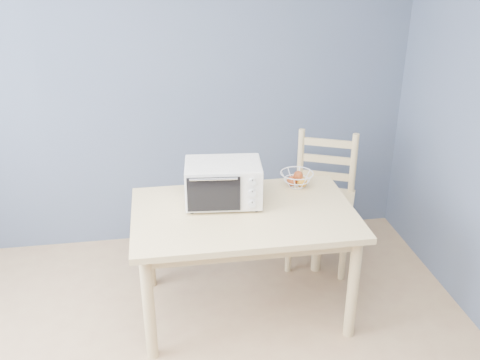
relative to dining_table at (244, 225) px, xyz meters
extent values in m
cube|color=#505B6E|center=(-0.52, 1.07, 0.65)|extent=(4.00, 0.01, 2.60)
cube|color=#DCC284|center=(0.00, 0.00, 0.08)|extent=(1.40, 0.90, 0.04)
cylinder|color=#DCC284|center=(-0.62, -0.37, -0.29)|extent=(0.07, 0.07, 0.71)
cylinder|color=#DCC284|center=(0.62, -0.37, -0.29)|extent=(0.07, 0.07, 0.71)
cylinder|color=#DCC284|center=(-0.62, 0.37, -0.29)|extent=(0.07, 0.07, 0.71)
cylinder|color=#DCC284|center=(0.62, 0.37, -0.29)|extent=(0.07, 0.07, 0.71)
cube|color=white|center=(-0.11, 0.13, 0.25)|extent=(0.51, 0.36, 0.27)
cube|color=black|center=(-0.17, 0.14, 0.25)|extent=(0.33, 0.30, 0.21)
cube|color=black|center=(-0.19, -0.03, 0.25)|extent=(0.32, 0.04, 0.22)
cylinder|color=silver|center=(-0.19, -0.05, 0.36)|extent=(0.29, 0.04, 0.01)
cube|color=white|center=(0.04, -0.04, 0.25)|extent=(0.13, 0.02, 0.24)
cylinder|color=black|center=(-0.32, 0.03, 0.11)|extent=(0.03, 0.03, 0.02)
cylinder|color=black|center=(0.08, -0.01, 0.11)|extent=(0.03, 0.03, 0.02)
cylinder|color=black|center=(-0.30, 0.27, 0.11)|extent=(0.03, 0.03, 0.02)
cylinder|color=black|center=(0.10, 0.23, 0.11)|extent=(0.03, 0.03, 0.02)
cylinder|color=silver|center=(0.04, -0.05, 0.32)|extent=(0.05, 0.02, 0.05)
cylinder|color=silver|center=(0.04, -0.05, 0.25)|extent=(0.05, 0.02, 0.05)
cylinder|color=silver|center=(0.04, -0.05, 0.18)|extent=(0.05, 0.02, 0.05)
torus|color=white|center=(0.42, 0.30, 0.20)|extent=(0.29, 0.29, 0.01)
torus|color=white|center=(0.42, 0.30, 0.16)|extent=(0.23, 0.23, 0.01)
torus|color=white|center=(0.42, 0.30, 0.11)|extent=(0.14, 0.14, 0.01)
sphere|color=#A93216|center=(0.39, 0.31, 0.14)|extent=(0.07, 0.07, 0.07)
sphere|color=orange|center=(0.45, 0.28, 0.14)|extent=(0.07, 0.07, 0.07)
sphere|color=#FC9D62|center=(0.42, 0.34, 0.14)|extent=(0.07, 0.07, 0.07)
sphere|color=#A93216|center=(0.43, 0.30, 0.19)|extent=(0.07, 0.07, 0.07)
cube|color=#DCC284|center=(0.67, 0.49, -0.13)|extent=(0.62, 0.62, 0.03)
cylinder|color=#DCC284|center=(0.41, 0.39, -0.40)|extent=(0.05, 0.05, 0.50)
cylinder|color=#DCC284|center=(0.77, 0.23, -0.40)|extent=(0.05, 0.05, 0.50)
cylinder|color=#DCC284|center=(0.57, 0.76, -0.40)|extent=(0.05, 0.05, 0.50)
cylinder|color=#DCC284|center=(0.94, 0.59, -0.40)|extent=(0.05, 0.05, 0.50)
cylinder|color=#DCC284|center=(0.57, 0.76, 0.10)|extent=(0.05, 0.05, 0.50)
cylinder|color=#DCC284|center=(0.94, 0.59, 0.10)|extent=(0.05, 0.05, 0.50)
cube|color=#DCC284|center=(0.75, 0.67, 0.00)|extent=(0.38, 0.18, 0.06)
cube|color=#DCC284|center=(0.75, 0.67, 0.13)|extent=(0.38, 0.18, 0.06)
cube|color=#DCC284|center=(0.75, 0.67, 0.26)|extent=(0.38, 0.18, 0.06)
camera|label=1|loc=(-0.49, -2.93, 1.68)|focal=40.00mm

